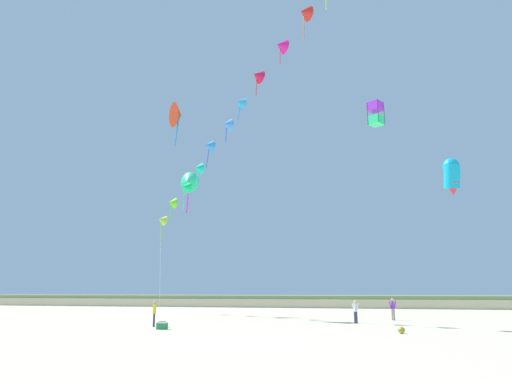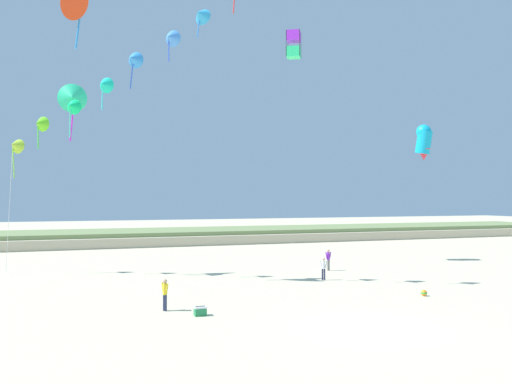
{
  "view_description": "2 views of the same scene",
  "coord_description": "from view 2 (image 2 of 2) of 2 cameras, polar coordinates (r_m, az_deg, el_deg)",
  "views": [
    {
      "loc": [
        5.95,
        -20.38,
        2.16
      ],
      "look_at": [
        -1.36,
        8.14,
        8.6
      ],
      "focal_mm": 32.0,
      "sensor_mm": 36.0,
      "label": 1
    },
    {
      "loc": [
        -12.74,
        -20.25,
        5.63
      ],
      "look_at": [
        -0.63,
        12.4,
        6.03
      ],
      "focal_mm": 38.0,
      "sensor_mm": 36.0,
      "label": 2
    }
  ],
  "objects": [
    {
      "name": "dune_ridge",
      "position": [
        70.01,
        -9.85,
        -4.61
      ],
      "size": [
        120.0,
        13.74,
        1.6
      ],
      "color": "beige",
      "rests_on": "ground"
    },
    {
      "name": "large_kite_high_solo",
      "position": [
        41.8,
        -18.79,
        9.38
      ],
      "size": [
        2.12,
        0.9,
        4.22
      ],
      "color": "#2AE098"
    },
    {
      "name": "large_kite_mid_trail",
      "position": [
        39.61,
        -18.2,
        18.37
      ],
      "size": [
        2.42,
        2.41,
        4.28
      ],
      "color": "red"
    },
    {
      "name": "person_near_right",
      "position": [
        37.77,
        7.12,
        -7.85
      ],
      "size": [
        0.52,
        0.32,
        1.56
      ],
      "color": "#282D4C",
      "rests_on": "ground"
    },
    {
      "name": "person_mid_center",
      "position": [
        42.74,
        7.62,
        -6.93
      ],
      "size": [
        0.58,
        0.22,
        1.65
      ],
      "color": "gray",
      "rests_on": "ground"
    },
    {
      "name": "ground_plane",
      "position": [
        24.58,
        11.85,
        -13.88
      ],
      "size": [
        240.0,
        240.0,
        0.0
      ],
      "primitive_type": "plane",
      "color": "beige"
    },
    {
      "name": "beach_ball",
      "position": [
        33.08,
        17.26,
        -10.11
      ],
      "size": [
        0.36,
        0.36,
        0.36
      ],
      "color": "orange",
      "rests_on": "ground"
    },
    {
      "name": "person_near_left",
      "position": [
        27.84,
        -9.57,
        -10.39
      ],
      "size": [
        0.3,
        0.54,
        1.59
      ],
      "color": "#282D4C",
      "rests_on": "ground"
    },
    {
      "name": "large_kite_low_lead",
      "position": [
        49.57,
        3.98,
        15.23
      ],
      "size": [
        1.63,
        1.63,
        2.34
      ],
      "color": "#2CEA86"
    },
    {
      "name": "beach_cooler",
      "position": [
        26.66,
        -5.9,
        -12.37
      ],
      "size": [
        0.58,
        0.41,
        0.46
      ],
      "color": "#23844C",
      "rests_on": "ground"
    },
    {
      "name": "large_kite_outer_drift",
      "position": [
        39.44,
        17.25,
        5.15
      ],
      "size": [
        1.4,
        1.53,
        2.49
      ],
      "color": "#11ADD8"
    }
  ]
}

